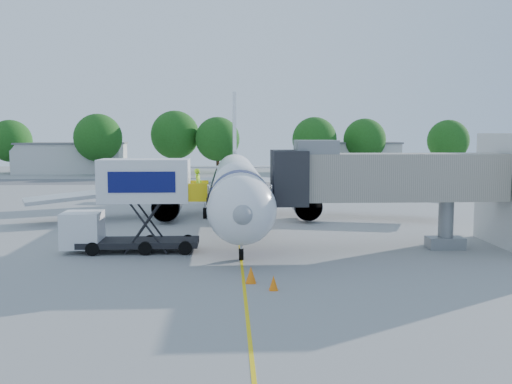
{
  "coord_description": "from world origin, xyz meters",
  "views": [
    {
      "loc": [
        -0.71,
        -40.6,
        7.07
      ],
      "look_at": [
        1.1,
        -3.86,
        3.2
      ],
      "focal_mm": 40.0,
      "sensor_mm": 36.0,
      "label": 1
    }
  ],
  "objects_px": {
    "jet_bridge": "(373,178)",
    "catering_hiloader": "(134,206)",
    "ground_tug": "(319,289)",
    "aircraft": "(237,185)"
  },
  "relations": [
    {
      "from": "jet_bridge",
      "to": "catering_hiloader",
      "type": "distance_m",
      "value": 14.34
    },
    {
      "from": "jet_bridge",
      "to": "catering_hiloader",
      "type": "bearing_deg",
      "value": -179.99
    },
    {
      "from": "aircraft",
      "to": "jet_bridge",
      "type": "relative_size",
      "value": 2.71
    },
    {
      "from": "catering_hiloader",
      "to": "ground_tug",
      "type": "xyz_separation_m",
      "value": [
        9.21,
        -11.3,
        -2.0
      ]
    },
    {
      "from": "jet_bridge",
      "to": "ground_tug",
      "type": "distance_m",
      "value": 12.89
    },
    {
      "from": "jet_bridge",
      "to": "ground_tug",
      "type": "height_order",
      "value": "jet_bridge"
    },
    {
      "from": "jet_bridge",
      "to": "catering_hiloader",
      "type": "height_order",
      "value": "jet_bridge"
    },
    {
      "from": "aircraft",
      "to": "jet_bridge",
      "type": "xyz_separation_m",
      "value": [
        7.99,
        -11.12,
        1.39
      ]
    },
    {
      "from": "aircraft",
      "to": "jet_bridge",
      "type": "bearing_deg",
      "value": -54.3
    },
    {
      "from": "jet_bridge",
      "to": "catering_hiloader",
      "type": "xyz_separation_m",
      "value": [
        -14.26,
        -0.0,
        -1.58
      ]
    }
  ]
}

